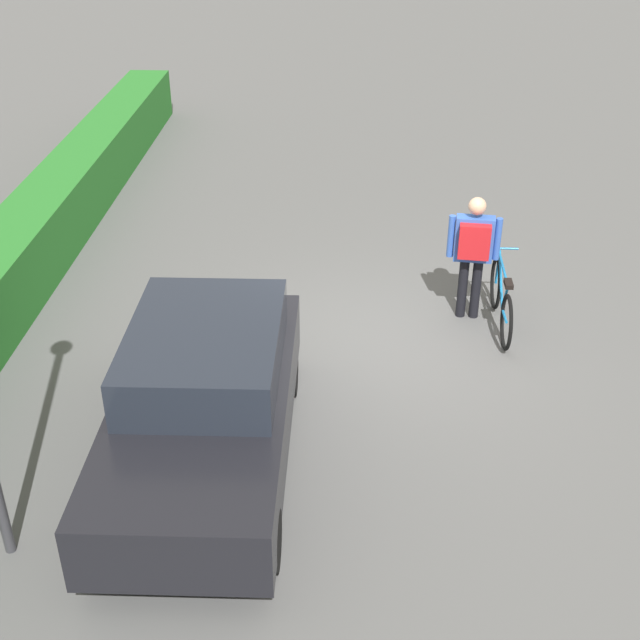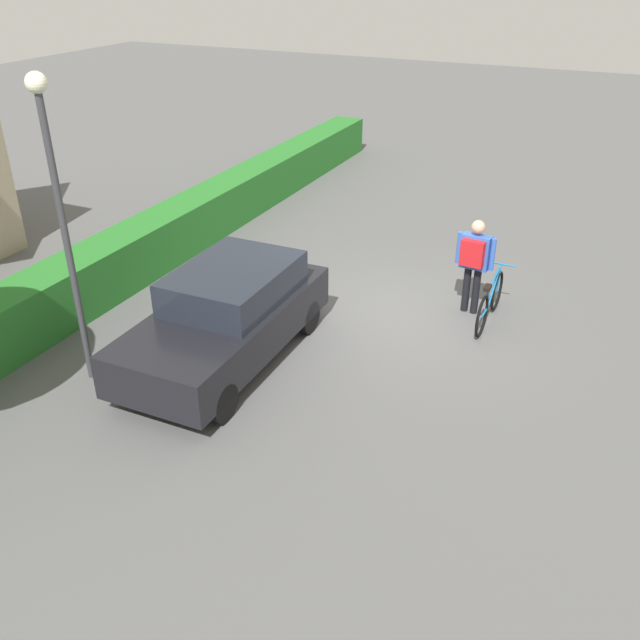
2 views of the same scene
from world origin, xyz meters
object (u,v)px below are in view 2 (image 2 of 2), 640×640
at_px(bicycle, 490,302).
at_px(street_lamp, 58,197).
at_px(parked_car_near, 227,316).
at_px(person_rider, 474,258).

height_order(bicycle, street_lamp, street_lamp).
bearing_deg(parked_car_near, person_rider, -44.11).
height_order(parked_car_near, street_lamp, street_lamp).
distance_m(parked_car_near, person_rider, 4.44).
height_order(parked_car_near, bicycle, parked_car_near).
height_order(bicycle, person_rider, person_rider).
bearing_deg(bicycle, parked_car_near, 130.37).
relative_size(parked_car_near, street_lamp, 0.90).
distance_m(bicycle, street_lamp, 7.17).
distance_m(parked_car_near, bicycle, 4.59).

